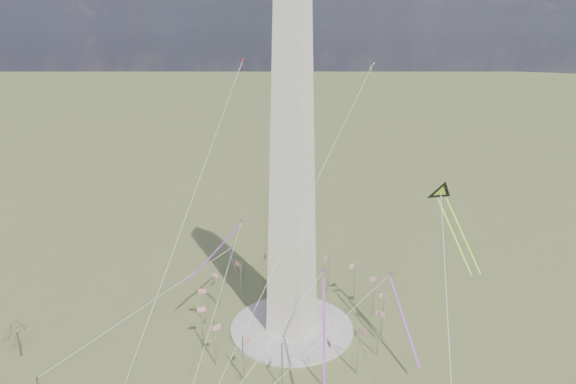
% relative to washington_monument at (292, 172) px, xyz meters
% --- Properties ---
extents(ground, '(2000.00, 2000.00, 0.00)m').
position_rel_washington_monument_xyz_m(ground, '(0.00, 0.00, -47.95)').
color(ground, '#566030').
rests_on(ground, ground).
extents(plaza, '(36.00, 36.00, 0.80)m').
position_rel_washington_monument_xyz_m(plaza, '(0.00, 0.00, -47.55)').
color(plaza, beige).
rests_on(plaza, ground).
extents(washington_monument, '(15.56, 15.56, 100.00)m').
position_rel_washington_monument_xyz_m(washington_monument, '(0.00, 0.00, 0.00)').
color(washington_monument, '#BBB49D').
rests_on(washington_monument, plaza).
extents(flagpole_ring, '(54.40, 54.40, 13.00)m').
position_rel_washington_monument_xyz_m(flagpole_ring, '(-0.00, -0.00, -40.68)').
color(flagpole_ring, '#B9BCC0').
rests_on(flagpole_ring, ground).
extents(tree_far, '(6.15, 6.15, 10.77)m').
position_rel_washington_monument_xyz_m(tree_far, '(-58.56, -45.81, -40.28)').
color(tree_far, '#3E2D26').
rests_on(tree_far, ground).
extents(person_west, '(1.06, 1.02, 1.71)m').
position_rel_washington_monument_xyz_m(person_west, '(-44.69, -51.08, -47.10)').
color(person_west, gray).
rests_on(person_west, ground).
extents(kite_delta_black, '(16.41, 17.90, 16.31)m').
position_rel_washington_monument_xyz_m(kite_delta_black, '(38.76, 2.82, -1.67)').
color(kite_delta_black, black).
rests_on(kite_delta_black, ground).
extents(kite_diamond_purple, '(2.00, 3.35, 10.33)m').
position_rel_washington_monument_xyz_m(kite_diamond_purple, '(-21.47, 1.68, -28.03)').
color(kite_diamond_purple, '#3B1666').
rests_on(kite_diamond_purple, ground).
extents(kite_streamer_left, '(11.83, 22.68, 16.80)m').
position_rel_washington_monument_xyz_m(kite_streamer_left, '(18.70, -19.76, -25.36)').
color(kite_streamer_left, red).
rests_on(kite_streamer_left, ground).
extents(kite_streamer_mid, '(7.78, 20.13, 14.30)m').
position_rel_washington_monument_xyz_m(kite_streamer_mid, '(-20.83, -3.78, -23.27)').
color(kite_streamer_mid, red).
rests_on(kite_streamer_mid, ground).
extents(kite_streamer_right, '(15.18, 18.65, 15.62)m').
position_rel_washington_monument_xyz_m(kite_streamer_right, '(29.77, 5.36, -34.30)').
color(kite_streamer_right, red).
rests_on(kite_streamer_right, ground).
extents(kite_small_red, '(1.19, 1.82, 3.98)m').
position_rel_washington_monument_xyz_m(kite_small_red, '(-39.10, 37.47, 25.21)').
color(kite_small_red, red).
rests_on(kite_small_red, ground).
extents(kite_small_white, '(1.42, 2.24, 4.99)m').
position_rel_washington_monument_xyz_m(kite_small_white, '(3.38, 49.85, 23.91)').
color(kite_small_white, silver).
rests_on(kite_small_white, ground).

